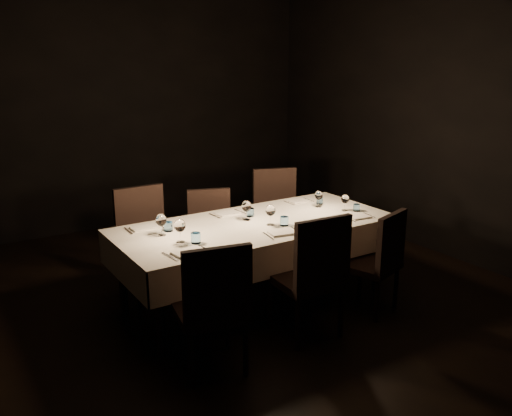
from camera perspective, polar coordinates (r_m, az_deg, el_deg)
room at (r=4.69m, az=0.00°, el=7.06°), size 5.01×6.01×3.01m
dining_table at (r=4.88m, az=0.00°, el=-2.41°), size 2.52×1.12×0.76m
chair_near_left at (r=3.83m, az=-4.55°, el=-9.99°), size 0.56×0.56×1.00m
place_setting_near_left at (r=4.29m, az=-7.37°, el=-2.98°), size 0.36×0.42×0.20m
chair_near_center at (r=4.31m, az=5.95°, el=-6.71°), size 0.53×0.53×1.04m
place_setting_near_center at (r=4.71m, az=2.25°, el=-1.22°), size 0.35×0.41×0.19m
chair_near_right at (r=4.85m, az=12.76°, el=-5.07°), size 0.56×0.56×0.93m
place_setting_near_right at (r=5.23m, az=10.08°, el=0.17°), size 0.30×0.39×0.16m
chair_far_left at (r=5.25m, az=-11.55°, el=-2.95°), size 0.49×0.49×1.02m
place_setting_far_left at (r=4.65m, az=-10.31°, el=-1.68°), size 0.34×0.41×0.19m
chair_far_center at (r=5.50m, az=-4.78°, el=-2.35°), size 0.56×0.56×0.91m
place_setting_far_center at (r=5.00m, az=-1.55°, el=-0.21°), size 0.33×0.40×0.18m
chair_far_right at (r=5.98m, az=2.24°, el=-0.36°), size 0.62×0.62×1.01m
place_setting_far_right at (r=5.47m, az=6.00°, el=1.01°), size 0.29×0.39×0.16m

